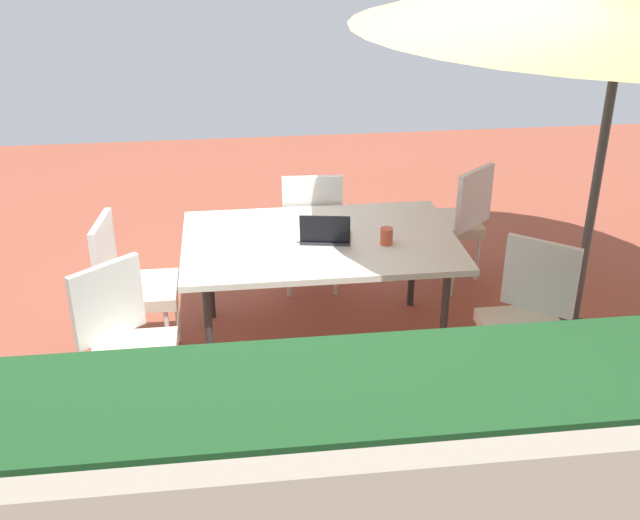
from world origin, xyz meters
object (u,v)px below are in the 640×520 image
chair_northeast (127,342)px  chair_east (131,282)px  dining_table (320,246)px  laptop (325,235)px  cup (387,236)px  chair_northwest (528,317)px  chair_south (311,224)px  chair_southwest (456,218)px

chair_northeast → chair_east: same height
chair_northeast → chair_east: 0.74m
dining_table → laptop: laptop is taller
laptop → cup: 0.39m
chair_east → cup: bearing=-86.9°
dining_table → chair_northeast: chair_northeast is taller
chair_northwest → chair_south: 1.91m
laptop → chair_northeast: bearing=41.4°
chair_northwest → chair_southwest: bearing=129.1°
dining_table → chair_northeast: bearing=33.5°
laptop → cup: laptop is taller
dining_table → chair_northwest: bearing=145.6°
chair_south → chair_east: (1.26, 0.82, 0.00)m
chair_southwest → chair_south: (1.11, -0.04, 0.00)m
chair_east → cup: (-1.64, 0.10, 0.28)m
chair_northeast → cup: size_ratio=9.04×
chair_east → cup: 1.66m
chair_east → chair_southwest: bearing=-65.2°
laptop → cup: size_ratio=3.31×
chair_northwest → laptop: size_ratio=2.73×
chair_southwest → dining_table: bearing=-8.0°
dining_table → chair_southwest: bearing=-147.0°
chair_east → laptop: bearing=-84.0°
cup → chair_northeast: bearing=22.0°
chair_southwest → laptop: bearing=-5.6°
laptop → dining_table: bearing=-50.6°
chair_northeast → dining_table: bearing=-6.1°
chair_southwest → chair_south: bearing=-42.9°
chair_south → chair_east: same height
chair_northwest → laptop: bearing=-174.1°
chair_east → laptop: 1.28m
chair_southwest → chair_east: (2.37, 0.78, 0.00)m
chair_northeast → laptop: laptop is taller
chair_south → cup: (-0.38, 0.92, 0.28)m
dining_table → chair_south: chair_south is taller
chair_northeast → laptop: bearing=-8.5°
dining_table → chair_northwest: (-1.14, 0.78, -0.17)m
chair_northeast → chair_east: bearing=54.1°
chair_northwest → chair_east: (2.37, -0.74, 0.00)m
chair_east → laptop: laptop is taller
chair_south → cup: bearing=115.2°
dining_table → cup: cup is taller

